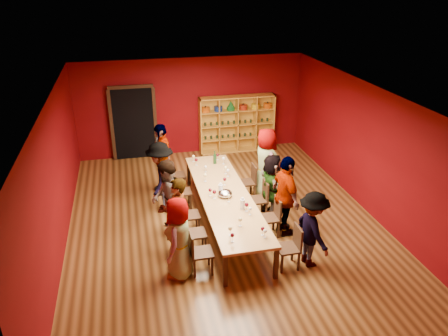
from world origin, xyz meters
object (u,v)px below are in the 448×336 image
at_px(person_left_2, 168,199).
at_px(person_left_4, 162,159).
at_px(chair_person_right_3, 250,180).
at_px(person_right_3, 266,163).
at_px(chair_person_left_4, 174,173).
at_px(person_right_2, 272,185).
at_px(tasting_table, 224,196).
at_px(chair_person_right_2, 261,197).
at_px(shelving_unit, 236,121).
at_px(person_right_0, 313,229).
at_px(person_right_1, 286,196).
at_px(chair_person_right_0, 292,245).
at_px(person_left_1, 178,218).
at_px(spittoon_bowl, 225,194).
at_px(person_left_3, 161,177).
at_px(wine_bottle, 215,159).
at_px(chair_person_right_1, 273,215).
at_px(person_left_0, 179,238).
at_px(chair_person_left_0, 197,250).
at_px(chair_person_left_2, 186,213).
at_px(chair_person_left_3, 179,190).
at_px(chair_person_left_1, 192,231).

distance_m(person_left_2, person_left_4, 2.12).
xyz_separation_m(chair_person_right_3, person_right_3, (0.41, 0.00, 0.42)).
distance_m(chair_person_left_4, person_right_2, 2.75).
bearing_deg(tasting_table, chair_person_right_2, 8.57).
height_order(shelving_unit, person_right_2, shelving_unit).
relative_size(person_right_0, chair_person_right_3, 1.77).
bearing_deg(person_right_1, chair_person_right_2, 11.72).
relative_size(tasting_table, chair_person_right_0, 5.06).
bearing_deg(chair_person_right_0, person_left_1, 156.34).
bearing_deg(spittoon_bowl, person_right_2, 12.19).
xyz_separation_m(person_left_3, wine_bottle, (1.48, 0.79, 0.01)).
bearing_deg(chair_person_right_1, tasting_table, 141.79).
xyz_separation_m(person_left_0, chair_person_right_2, (2.16, 1.78, -0.32)).
relative_size(person_left_2, person_right_0, 1.12).
xyz_separation_m(chair_person_left_0, chair_person_right_2, (1.82, 1.78, 0.00)).
distance_m(chair_person_left_0, person_right_2, 2.75).
bearing_deg(person_left_0, person_right_0, 107.68).
relative_size(person_left_1, chair_person_right_2, 1.92).
bearing_deg(person_right_3, person_left_0, 129.58).
xyz_separation_m(tasting_table, chair_person_right_2, (0.91, 0.14, -0.20)).
xyz_separation_m(chair_person_left_0, person_right_0, (2.22, -0.23, 0.29)).
xyz_separation_m(person_left_3, chair_person_right_1, (2.24, -1.65, -0.38)).
bearing_deg(tasting_table, person_left_1, -141.02).
distance_m(person_left_0, person_right_0, 2.57).
xyz_separation_m(person_right_1, spittoon_bowl, (-1.20, 0.60, -0.09)).
height_order(person_left_2, spittoon_bowl, person_left_2).
bearing_deg(chair_person_right_1, person_right_1, 0.00).
distance_m(chair_person_left_4, person_left_4, 0.53).
bearing_deg(person_left_1, chair_person_right_2, 135.81).
relative_size(person_left_0, person_left_4, 0.87).
height_order(tasting_table, spittoon_bowl, spittoon_bowl).
relative_size(tasting_table, chair_person_left_2, 5.06).
bearing_deg(person_right_1, person_left_3, 50.69).
height_order(chair_person_left_0, person_right_3, person_right_3).
bearing_deg(person_left_2, spittoon_bowl, 96.71).
bearing_deg(person_left_0, chair_person_right_1, 136.09).
distance_m(chair_person_right_0, chair_person_right_1, 1.16).
relative_size(chair_person_left_2, chair_person_right_0, 1.00).
bearing_deg(person_right_1, chair_person_right_0, 160.51).
xyz_separation_m(chair_person_left_3, spittoon_bowl, (0.90, -1.05, 0.33)).
bearing_deg(chair_person_right_2, person_left_3, 160.55).
xyz_separation_m(chair_person_left_2, chair_person_left_4, (0.00, 2.12, 0.00)).
relative_size(chair_person_left_2, person_right_1, 0.48).
height_order(chair_person_left_3, person_right_3, person_right_3).
height_order(chair_person_right_0, spittoon_bowl, spittoon_bowl).
distance_m(person_right_2, chair_person_right_3, 1.02).
distance_m(chair_person_left_4, chair_person_right_0, 4.20).
xyz_separation_m(person_left_3, person_right_2, (2.50, -0.79, -0.10)).
height_order(chair_person_left_1, wine_bottle, wine_bottle).
distance_m(person_left_3, chair_person_left_4, 1.14).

